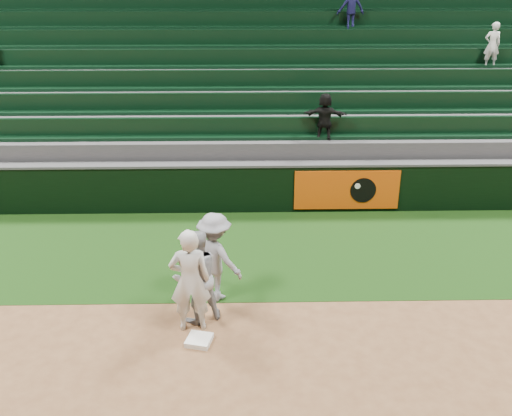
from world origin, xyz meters
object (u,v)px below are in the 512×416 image
(first_baseman, at_px, (190,281))
(base_coach, at_px, (215,257))
(baserunner, at_px, (196,277))
(first_base, at_px, (199,340))

(first_baseman, xyz_separation_m, base_coach, (0.37, 0.96, -0.08))
(first_baseman, relative_size, base_coach, 1.10)
(base_coach, bearing_deg, baserunner, 101.88)
(first_baseman, distance_m, base_coach, 1.03)
(first_base, bearing_deg, base_coach, 80.87)
(first_base, bearing_deg, first_baseman, 109.16)
(base_coach, bearing_deg, first_base, 115.20)
(first_base, relative_size, baserunner, 0.23)
(first_base, xyz_separation_m, base_coach, (0.22, 1.38, 0.81))
(first_base, xyz_separation_m, first_baseman, (-0.15, 0.42, 0.89))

